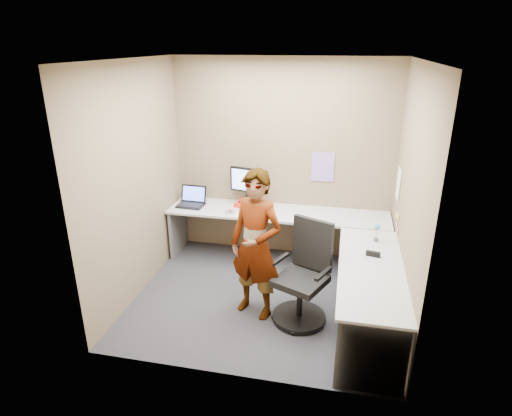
% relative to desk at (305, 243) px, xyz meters
% --- Properties ---
extents(ground, '(3.00, 3.00, 0.00)m').
position_rel_desk_xyz_m(ground, '(-0.44, -0.39, -0.59)').
color(ground, '#242429').
rests_on(ground, ground).
extents(wall_back, '(3.00, 0.00, 3.00)m').
position_rel_desk_xyz_m(wall_back, '(-0.44, 0.91, 0.76)').
color(wall_back, brown).
rests_on(wall_back, ground).
extents(wall_right, '(0.00, 2.70, 2.70)m').
position_rel_desk_xyz_m(wall_right, '(1.06, -0.39, 0.76)').
color(wall_right, brown).
rests_on(wall_right, ground).
extents(wall_left, '(0.00, 2.70, 2.70)m').
position_rel_desk_xyz_m(wall_left, '(-1.94, -0.39, 0.76)').
color(wall_left, brown).
rests_on(wall_left, ground).
extents(ceiling, '(3.00, 3.00, 0.00)m').
position_rel_desk_xyz_m(ceiling, '(-0.44, -0.39, 2.11)').
color(ceiling, white).
rests_on(ceiling, wall_back).
extents(desk, '(2.98, 2.58, 0.73)m').
position_rel_desk_xyz_m(desk, '(0.00, 0.00, 0.00)').
color(desk, '#A8A8A8').
rests_on(desk, ground).
extents(paper_ream, '(0.36, 0.29, 0.06)m').
position_rel_desk_xyz_m(paper_ream, '(-0.88, 0.70, 0.17)').
color(paper_ream, '#B32311').
rests_on(paper_ream, desk).
extents(monitor, '(0.50, 0.19, 0.48)m').
position_rel_desk_xyz_m(monitor, '(-0.88, 0.72, 0.49)').
color(monitor, black).
rests_on(monitor, paper_ream).
extents(laptop, '(0.38, 0.32, 0.26)m').
position_rel_desk_xyz_m(laptop, '(-1.65, 0.60, 0.21)').
color(laptop, black).
rests_on(laptop, desk).
extents(trackball_mouse, '(0.12, 0.08, 0.07)m').
position_rel_desk_xyz_m(trackball_mouse, '(-1.04, 0.38, 0.17)').
color(trackball_mouse, '#B7B7BC').
rests_on(trackball_mouse, desk).
extents(origami, '(0.10, 0.10, 0.06)m').
position_rel_desk_xyz_m(origami, '(-0.05, 0.36, 0.17)').
color(origami, white).
rests_on(origami, desk).
extents(stapler, '(0.15, 0.07, 0.05)m').
position_rel_desk_xyz_m(stapler, '(0.76, -0.46, 0.17)').
color(stapler, black).
rests_on(stapler, desk).
extents(flower, '(0.07, 0.07, 0.22)m').
position_rel_desk_xyz_m(flower, '(0.81, -0.07, 0.28)').
color(flower, brown).
rests_on(flower, desk).
extents(calendar_purple, '(0.30, 0.01, 0.40)m').
position_rel_desk_xyz_m(calendar_purple, '(0.11, 0.90, 0.71)').
color(calendar_purple, '#846BB7').
rests_on(calendar_purple, wall_back).
extents(calendar_white, '(0.01, 0.28, 0.38)m').
position_rel_desk_xyz_m(calendar_white, '(1.05, 0.51, 0.66)').
color(calendar_white, white).
rests_on(calendar_white, wall_right).
extents(sticky_note_a, '(0.01, 0.07, 0.07)m').
position_rel_desk_xyz_m(sticky_note_a, '(1.05, 0.16, 0.36)').
color(sticky_note_a, '#F2E059').
rests_on(sticky_note_a, wall_right).
extents(sticky_note_b, '(0.01, 0.07, 0.07)m').
position_rel_desk_xyz_m(sticky_note_b, '(1.05, 0.21, 0.23)').
color(sticky_note_b, pink).
rests_on(sticky_note_b, wall_right).
extents(sticky_note_c, '(0.01, 0.07, 0.07)m').
position_rel_desk_xyz_m(sticky_note_c, '(1.05, 0.09, 0.21)').
color(sticky_note_c, pink).
rests_on(sticky_note_c, wall_right).
extents(sticky_note_d, '(0.01, 0.07, 0.07)m').
position_rel_desk_xyz_m(sticky_note_d, '(1.05, 0.31, 0.33)').
color(sticky_note_d, '#F2E059').
rests_on(sticky_note_d, wall_right).
extents(office_chair, '(0.64, 0.65, 1.11)m').
position_rel_desk_xyz_m(office_chair, '(0.06, -0.66, -0.14)').
color(office_chair, black).
rests_on(office_chair, ground).
extents(person, '(0.71, 0.59, 1.67)m').
position_rel_desk_xyz_m(person, '(-0.47, -0.67, 0.25)').
color(person, '#999399').
rests_on(person, ground).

